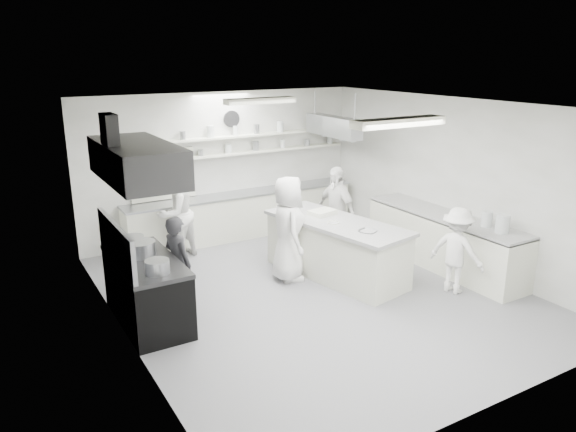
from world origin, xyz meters
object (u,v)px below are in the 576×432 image
right_counter (443,242)px  cook_back (175,213)px  stove (147,292)px  prep_island (336,250)px  back_counter (243,215)px  cook_stove (178,263)px

right_counter → cook_back: 4.94m
stove → right_counter: size_ratio=0.55×
prep_island → stove: bearing=169.3°
right_counter → cook_back: (-4.03, 2.82, 0.42)m
back_counter → prep_island: prep_island is taller
stove → cook_back: size_ratio=1.01×
back_counter → prep_island: size_ratio=1.95×
prep_island → cook_stove: bearing=165.9°
stove → back_counter: bearing=44.0°
stove → cook_stove: cook_stove is taller
back_counter → right_counter: right_counter is taller
right_counter → cook_stove: (-4.71, 0.77, 0.26)m
back_counter → prep_island: bearing=-81.3°
cook_stove → cook_back: cook_back is taller
cook_back → prep_island: bearing=103.0°
back_counter → stove: bearing=-136.0°
prep_island → cook_stove: (-2.79, 0.15, 0.26)m
back_counter → right_counter: 4.13m
back_counter → cook_stove: bearing=-131.9°
prep_island → cook_back: bearing=122.6°
right_counter → cook_stove: size_ratio=2.26×
stove → cook_back: (1.22, 2.22, 0.44)m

